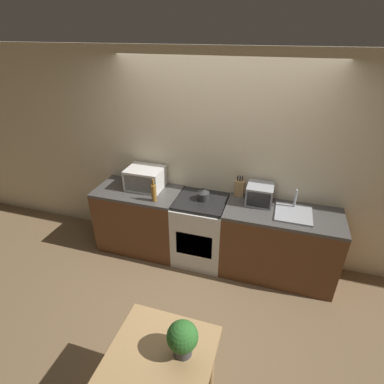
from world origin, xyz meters
TOP-DOWN VIEW (x-y plane):
  - ground_plane at (0.00, 0.00)m, footprint 16.00×16.00m
  - wall_back at (0.00, 0.99)m, footprint 10.00×0.06m
  - counter_left_run at (-0.98, 0.65)m, footprint 1.10×0.62m
  - counter_right_run at (0.87, 0.65)m, footprint 1.34×0.62m
  - stove_range at (-0.12, 0.65)m, footprint 0.63×0.62m
  - kettle at (-0.10, 0.67)m, footprint 0.15×0.15m
  - microwave at (-0.91, 0.75)m, footprint 0.46×0.38m
  - bottle at (-0.66, 0.47)m, footprint 0.06×0.06m
  - knife_block at (0.31, 0.89)m, footprint 0.11×0.06m
  - toaster_oven at (0.56, 0.79)m, footprint 0.31×0.29m
  - sink_basin at (0.97, 0.66)m, footprint 0.40×0.41m
  - dining_table at (0.13, -1.29)m, footprint 0.73×0.75m
  - potted_plant at (0.27, -1.20)m, footprint 0.22×0.22m

SIDE VIEW (x-z plane):
  - ground_plane at x=0.00m, z-range 0.00..0.00m
  - stove_range at x=-0.12m, z-range 0.00..0.90m
  - counter_left_run at x=-0.98m, z-range 0.00..0.90m
  - counter_right_run at x=0.87m, z-range 0.00..0.90m
  - dining_table at x=0.13m, z-range 0.27..1.04m
  - sink_basin at x=0.97m, z-range 0.80..1.04m
  - potted_plant at x=0.27m, z-range 0.79..1.07m
  - kettle at x=-0.10m, z-range 0.89..1.05m
  - knife_block at x=0.31m, z-range 0.87..1.15m
  - bottle at x=-0.66m, z-range 0.87..1.16m
  - toaster_oven at x=0.56m, z-range 0.90..1.14m
  - microwave at x=-0.91m, z-range 0.90..1.17m
  - wall_back at x=0.00m, z-range 0.00..2.60m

